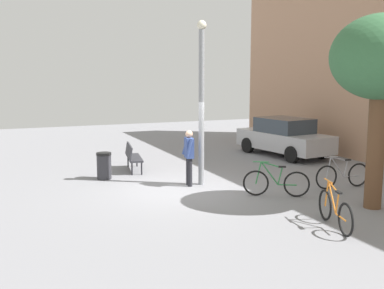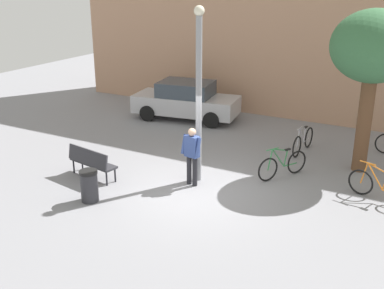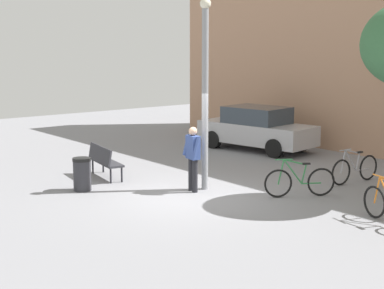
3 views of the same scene
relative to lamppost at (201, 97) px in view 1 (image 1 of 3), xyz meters
The scene contains 10 objects.
ground_plane 2.76m from the lamppost, 67.78° to the right, with size 36.00×36.00×0.00m, color gray.
lamppost is the anchor object (origin of this frame).
person_by_lamppost 1.73m from the lamppost, 89.06° to the right, with size 0.62×0.35×1.67m.
park_bench 3.74m from the lamppost, 153.26° to the right, with size 1.66×0.74×0.92m.
plaza_tree 5.02m from the lamppost, 36.69° to the left, with size 2.41×2.41×4.75m.
bicycle_orange 5.40m from the lamppost, 12.33° to the left, with size 1.75×0.58×0.97m.
bicycle_green 3.33m from the lamppost, 32.43° to the left, with size 0.96×1.59×0.97m.
bicycle_silver 4.73m from the lamppost, 61.05° to the left, with size 0.20×1.81×0.97m.
parked_car_silver 6.39m from the lamppost, 122.44° to the left, with size 4.40×2.29×1.55m.
trash_bin 3.86m from the lamppost, 125.93° to the right, with size 0.48×0.48×0.85m.
Camera 1 is at (12.25, -4.84, 3.31)m, focal length 43.33 mm.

